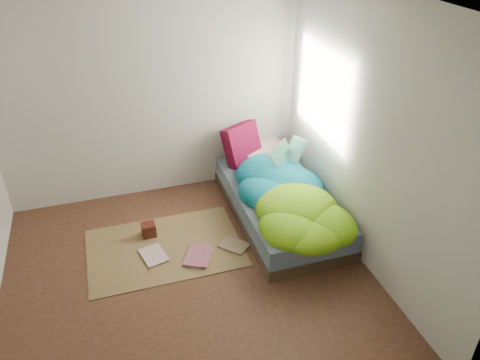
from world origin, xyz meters
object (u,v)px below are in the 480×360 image
bed (279,205)px  floor_book_a (143,259)px  floor_book_b (186,255)px  pillow_magenta (242,144)px  wooden_box (149,230)px  open_book (289,144)px

bed → floor_book_a: bearing=-169.3°
floor_book_a → floor_book_b: floor_book_b is taller
bed → pillow_magenta: bearing=103.0°
bed → pillow_magenta: 0.94m
wooden_box → floor_book_b: (0.32, -0.47, -0.06)m
pillow_magenta → wooden_box: (-1.30, -0.72, -0.50)m
floor_book_a → floor_book_b: (0.44, -0.07, 0.00)m
bed → open_book: size_ratio=4.41×
open_book → floor_book_b: open_book is taller
pillow_magenta → open_book: (0.36, -0.61, 0.24)m
open_book → floor_book_a: open_book is taller
bed → floor_book_a: (-1.62, -0.31, -0.14)m
open_book → floor_book_a: (-1.78, -0.51, -0.79)m
floor_book_a → open_book: bearing=2.8°
pillow_magenta → wooden_box: pillow_magenta is taller
wooden_box → floor_book_b: size_ratio=0.42×
floor_book_a → pillow_magenta: bearing=25.1°
bed → floor_book_b: (-1.18, -0.37, -0.14)m
wooden_box → floor_book_b: wooden_box is taller
open_book → wooden_box: 1.82m
bed → pillow_magenta: pillow_magenta is taller
pillow_magenta → floor_book_a: pillow_magenta is taller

